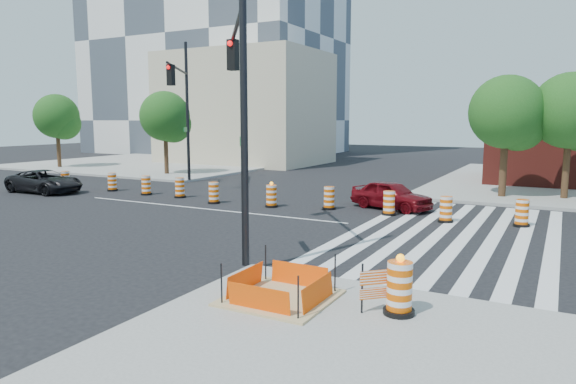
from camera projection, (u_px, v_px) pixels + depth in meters
name	position (u px, v px, depth m)	size (l,w,h in m)	color
ground	(204.00, 209.00, 23.22)	(120.00, 120.00, 0.00)	black
sidewalk_nw	(168.00, 162.00, 47.35)	(22.00, 22.00, 0.15)	gray
crosswalk_east	(453.00, 234.00, 18.08)	(6.75, 13.50, 0.01)	silver
lane_centerline	(204.00, 209.00, 23.22)	(14.00, 0.12, 0.01)	silver
excavation_pit	(280.00, 296.00, 11.12)	(2.20, 2.20, 0.90)	tan
beige_midrise	(245.00, 109.00, 47.33)	(14.00, 10.00, 10.00)	#C1B693
red_coupe	(391.00, 195.00, 23.05)	(1.52, 3.78, 1.29)	#5E080E
dark_suv	(45.00, 181.00, 28.28)	(2.07, 4.49, 1.25)	black
signal_pole_se	(239.00, 75.00, 14.77)	(4.03, 5.29, 8.61)	black
signal_pole_nw	(183.00, 98.00, 30.66)	(3.49, 5.70, 8.66)	black
pit_drum	(399.00, 289.00, 10.18)	(0.63, 0.63, 1.24)	black
barricade	(380.00, 284.00, 10.34)	(0.66, 0.63, 1.02)	#E05604
tree_north_a	(57.00, 119.00, 41.57)	(3.58, 3.56, 6.06)	#382314
tree_north_b	(166.00, 119.00, 36.39)	(3.54, 3.54, 6.01)	#382314
tree_north_c	(507.00, 116.00, 25.49)	(3.72, 3.65, 6.21)	#382314
tree_north_d	(571.00, 115.00, 24.86)	(3.71, 3.70, 6.29)	#382314
median_drum_0	(66.00, 181.00, 29.80)	(0.60, 0.60, 1.02)	black
median_drum_1	(112.00, 183.00, 28.95)	(0.60, 0.60, 1.02)	black
median_drum_2	(146.00, 186.00, 27.46)	(0.60, 0.60, 1.02)	black
median_drum_3	(180.00, 188.00, 26.48)	(0.60, 0.60, 1.02)	black
median_drum_4	(214.00, 193.00, 24.66)	(0.60, 0.60, 1.02)	black
median_drum_5	(271.00, 197.00, 23.62)	(0.60, 0.60, 1.18)	black
median_drum_6	(329.00, 199.00, 23.02)	(0.60, 0.60, 1.02)	black
median_drum_7	(389.00, 204.00, 21.61)	(0.60, 0.60, 1.02)	black
median_drum_8	(446.00, 210.00, 20.11)	(0.60, 0.60, 1.02)	black
median_drum_9	(522.00, 214.00, 19.32)	(0.60, 0.60, 1.02)	black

